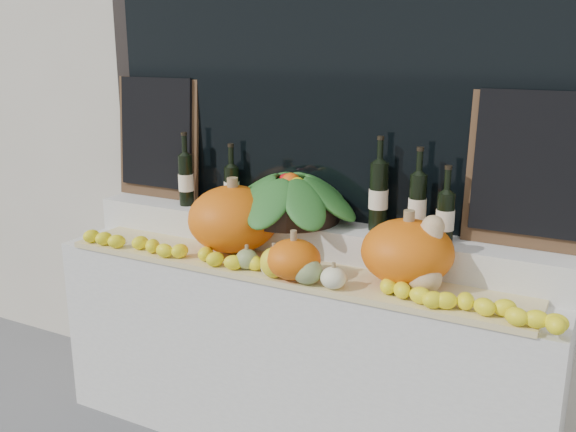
{
  "coord_description": "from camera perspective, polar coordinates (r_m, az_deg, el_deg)",
  "views": [
    {
      "loc": [
        1.23,
        -0.87,
        1.84
      ],
      "look_at": [
        0.0,
        1.45,
        1.12
      ],
      "focal_mm": 40.0,
      "sensor_mm": 36.0,
      "label": 1
    }
  ],
  "objects": [
    {
      "name": "display_sill",
      "position": [
        3.03,
        0.68,
        -12.14
      ],
      "size": [
        2.3,
        0.55,
        0.88
      ],
      "primitive_type": "cube",
      "color": "silver",
      "rests_on": "ground"
    },
    {
      "name": "rear_tier",
      "position": [
        2.96,
        2.04,
        -1.97
      ],
      "size": [
        2.3,
        0.25,
        0.16
      ],
      "primitive_type": "cube",
      "color": "silver",
      "rests_on": "display_sill"
    },
    {
      "name": "straw_bedding",
      "position": [
        2.75,
        -0.49,
        -4.82
      ],
      "size": [
        2.1,
        0.32,
        0.02
      ],
      "primitive_type": "cube",
      "color": "tan",
      "rests_on": "display_sill"
    },
    {
      "name": "pumpkin_left",
      "position": [
        2.93,
        -4.89,
        -0.25
      ],
      "size": [
        0.5,
        0.5,
        0.3
      ],
      "primitive_type": "ellipsoid",
      "rotation": [
        0.0,
        0.0,
        0.23
      ],
      "color": "orange",
      "rests_on": "straw_bedding"
    },
    {
      "name": "pumpkin_right",
      "position": [
        2.58,
        10.56,
        -3.15
      ],
      "size": [
        0.48,
        0.48,
        0.26
      ],
      "primitive_type": "ellipsoid",
      "rotation": [
        0.0,
        0.0,
        -0.37
      ],
      "color": "orange",
      "rests_on": "straw_bedding"
    },
    {
      "name": "pumpkin_center",
      "position": [
        2.59,
        0.49,
        -3.86
      ],
      "size": [
        0.27,
        0.27,
        0.16
      ],
      "primitive_type": "ellipsoid",
      "rotation": [
        0.0,
        0.0,
        -0.24
      ],
      "color": "orange",
      "rests_on": "straw_bedding"
    },
    {
      "name": "butternut_squash",
      "position": [
        2.51,
        12.22,
        -3.9
      ],
      "size": [
        0.14,
        0.21,
        0.29
      ],
      "color": "tan",
      "rests_on": "straw_bedding"
    },
    {
      "name": "decorative_gourds",
      "position": [
        2.59,
        0.02,
        -4.58
      ],
      "size": [
        0.51,
        0.15,
        0.15
      ],
      "color": "#36631D",
      "rests_on": "straw_bedding"
    },
    {
      "name": "lemon_heap",
      "position": [
        2.64,
        -1.63,
        -4.65
      ],
      "size": [
        2.2,
        0.16,
        0.06
      ],
      "primitive_type": null,
      "color": "#FCF119",
      "rests_on": "straw_bedding"
    },
    {
      "name": "produce_bowl",
      "position": [
        2.94,
        0.25,
        1.7
      ],
      "size": [
        0.69,
        0.69,
        0.23
      ],
      "color": "black",
      "rests_on": "rear_tier"
    },
    {
      "name": "wine_bottle_far_left",
      "position": [
        3.24,
        -9.06,
        3.25
      ],
      "size": [
        0.08,
        0.08,
        0.37
      ],
      "color": "black",
      "rests_on": "rear_tier"
    },
    {
      "name": "wine_bottle_near_left",
      "position": [
        3.15,
        -5.03,
        2.59
      ],
      "size": [
        0.08,
        0.08,
        0.32
      ],
      "color": "black",
      "rests_on": "rear_tier"
    },
    {
      "name": "wine_bottle_tall",
      "position": [
        2.8,
        8.05,
        1.81
      ],
      "size": [
        0.08,
        0.08,
        0.41
      ],
      "color": "black",
      "rests_on": "rear_tier"
    },
    {
      "name": "wine_bottle_near_right",
      "position": [
        2.73,
        11.42,
        1.0
      ],
      "size": [
        0.08,
        0.08,
        0.38
      ],
      "color": "black",
      "rests_on": "rear_tier"
    },
    {
      "name": "wine_bottle_far_right",
      "position": [
        2.7,
        13.8,
        -0.01
      ],
      "size": [
        0.08,
        0.08,
        0.32
      ],
      "color": "black",
      "rests_on": "rear_tier"
    },
    {
      "name": "chalkboard_left",
      "position": [
        3.41,
        -11.56,
        7.01
      ],
      "size": [
        0.5,
        0.08,
        0.62
      ],
      "rotation": [
        -0.08,
        0.0,
        0.0
      ],
      "color": "#4C331E",
      "rests_on": "rear_tier"
    },
    {
      "name": "chalkboard_right",
      "position": [
        2.67,
        20.86,
        4.05
      ],
      "size": [
        0.5,
        0.08,
        0.62
      ],
      "rotation": [
        -0.08,
        0.0,
        0.0
      ],
      "color": "#4C331E",
      "rests_on": "rear_tier"
    }
  ]
}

